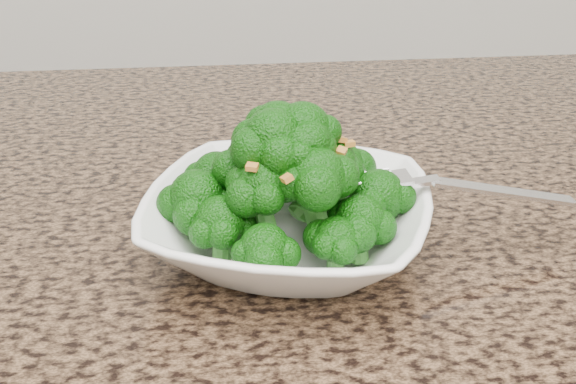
{
  "coord_description": "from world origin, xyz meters",
  "views": [
    {
      "loc": [
        0.08,
        -0.13,
        1.17
      ],
      "look_at": [
        0.13,
        0.33,
        0.95
      ],
      "focal_mm": 45.0,
      "sensor_mm": 36.0,
      "label": 1
    }
  ],
  "objects": [
    {
      "name": "bowl",
      "position": [
        0.13,
        0.33,
        0.92
      ],
      "size": [
        0.25,
        0.25,
        0.05
      ],
      "primitive_type": "imported",
      "rotation": [
        0.0,
        0.0,
        -0.3
      ],
      "color": "white",
      "rests_on": "granite_counter"
    },
    {
      "name": "broccoli_pile",
      "position": [
        0.13,
        0.33,
        0.99
      ],
      "size": [
        0.18,
        0.18,
        0.07
      ],
      "primitive_type": null,
      "color": "#0F5109",
      "rests_on": "bowl"
    },
    {
      "name": "granite_counter",
      "position": [
        0.0,
        0.3,
        0.89
      ],
      "size": [
        1.64,
        1.04,
        0.03
      ],
      "primitive_type": "cube",
      "color": "brown",
      "rests_on": "cabinet"
    },
    {
      "name": "garlic_topping",
      "position": [
        0.13,
        0.33,
        1.03
      ],
      "size": [
        0.11,
        0.11,
        0.01
      ],
      "primitive_type": null,
      "color": "orange",
      "rests_on": "broccoli_pile"
    },
    {
      "name": "fork",
      "position": [
        0.23,
        0.32,
        0.96
      ],
      "size": [
        0.19,
        0.03,
        0.01
      ],
      "primitive_type": null,
      "rotation": [
        0.0,
        0.0,
        0.03
      ],
      "color": "silver",
      "rests_on": "bowl"
    }
  ]
}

